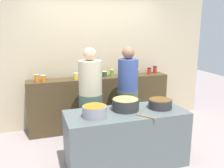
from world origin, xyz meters
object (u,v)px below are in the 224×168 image
(preserve_jar_9, at_px, (137,72))
(preserve_jar_8, at_px, (130,72))
(preserve_jar_3, at_px, (90,75))
(preserve_jar_5, at_px, (105,74))
(preserve_jar_2, at_px, (76,76))
(wooden_spoon, at_px, (146,116))
(cooking_pot_right, at_px, (160,104))
(cooking_pot_center, at_px, (125,104))
(cook_in_cap, at_px, (128,98))
(preserve_jar_10, at_px, (149,71))
(preserve_jar_0, at_px, (37,78))
(preserve_jar_4, at_px, (97,74))
(cooking_pot_left, at_px, (95,111))
(cook_with_tongs, at_px, (91,103))
(preserve_jar_1, at_px, (43,78))
(preserve_jar_11, at_px, (155,70))
(preserve_jar_6, at_px, (112,73))
(preserve_jar_7, at_px, (122,72))

(preserve_jar_9, bearing_deg, preserve_jar_8, 134.10)
(preserve_jar_3, xyz_separation_m, preserve_jar_5, (0.29, 0.04, -0.01))
(preserve_jar_2, height_order, wooden_spoon, preserve_jar_2)
(cooking_pot_right, bearing_deg, cooking_pot_center, 171.04)
(preserve_jar_3, xyz_separation_m, cooking_pot_center, (0.22, -1.28, -0.20))
(cook_in_cap, bearing_deg, preserve_jar_10, 40.15)
(preserve_jar_0, bearing_deg, wooden_spoon, -50.70)
(preserve_jar_4, distance_m, cooking_pot_left, 1.48)
(preserve_jar_9, xyz_separation_m, cook_in_cap, (-0.40, -0.53, -0.34))
(preserve_jar_4, distance_m, cooking_pot_right, 1.48)
(preserve_jar_4, xyz_separation_m, preserve_jar_9, (0.80, -0.01, -0.00))
(preserve_jar_5, height_order, preserve_jar_10, preserve_jar_10)
(preserve_jar_4, height_order, cook_with_tongs, cook_with_tongs)
(preserve_jar_2, xyz_separation_m, cook_in_cap, (0.80, -0.55, -0.34))
(preserve_jar_5, bearing_deg, cooking_pot_left, -111.15)
(preserve_jar_1, height_order, preserve_jar_4, preserve_jar_4)
(preserve_jar_11, bearing_deg, preserve_jar_6, -178.74)
(preserve_jar_8, distance_m, cooking_pot_left, 1.87)
(preserve_jar_2, bearing_deg, cook_in_cap, -34.58)
(preserve_jar_1, height_order, cooking_pot_right, preserve_jar_1)
(preserve_jar_2, distance_m, wooden_spoon, 1.76)
(preserve_jar_2, height_order, preserve_jar_3, preserve_jar_3)
(preserve_jar_3, distance_m, preserve_jar_8, 0.83)
(preserve_jar_7, bearing_deg, preserve_jar_9, -14.79)
(preserve_jar_2, xyz_separation_m, preserve_jar_8, (1.09, 0.09, 0.01))
(preserve_jar_8, relative_size, cooking_pot_center, 0.34)
(preserve_jar_4, relative_size, cooking_pot_left, 0.42)
(preserve_jar_10, bearing_deg, cooking_pot_left, -136.11)
(preserve_jar_9, relative_size, cooking_pot_right, 0.37)
(preserve_jar_11, height_order, cooking_pot_center, preserve_jar_11)
(preserve_jar_5, bearing_deg, cook_with_tongs, -123.23)
(preserve_jar_4, distance_m, preserve_jar_7, 0.52)
(preserve_jar_8, bearing_deg, preserve_jar_11, 1.05)
(preserve_jar_8, bearing_deg, wooden_spoon, -105.07)
(preserve_jar_6, xyz_separation_m, cooking_pot_right, (0.28, -1.43, -0.22))
(cooking_pot_left, xyz_separation_m, cook_in_cap, (0.81, 0.86, -0.14))
(cook_with_tongs, bearing_deg, preserve_jar_5, 56.77)
(cook_with_tongs, bearing_deg, preserve_jar_0, 143.95)
(preserve_jar_0, bearing_deg, preserve_jar_2, 1.17)
(cooking_pot_center, bearing_deg, preserve_jar_0, 132.76)
(preserve_jar_0, xyz_separation_m, cooking_pot_center, (1.16, -1.25, -0.20))
(preserve_jar_0, bearing_deg, cook_with_tongs, -36.05)
(preserve_jar_0, distance_m, preserve_jar_11, 2.34)
(preserve_jar_6, distance_m, preserve_jar_8, 0.38)
(preserve_jar_6, distance_m, preserve_jar_7, 0.20)
(preserve_jar_4, distance_m, preserve_jar_6, 0.32)
(preserve_jar_7, xyz_separation_m, preserve_jar_10, (0.58, -0.03, 0.00))
(cooking_pot_left, bearing_deg, wooden_spoon, -18.33)
(preserve_jar_4, bearing_deg, cooking_pot_center, -86.40)
(preserve_jar_5, relative_size, cook_in_cap, 0.07)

